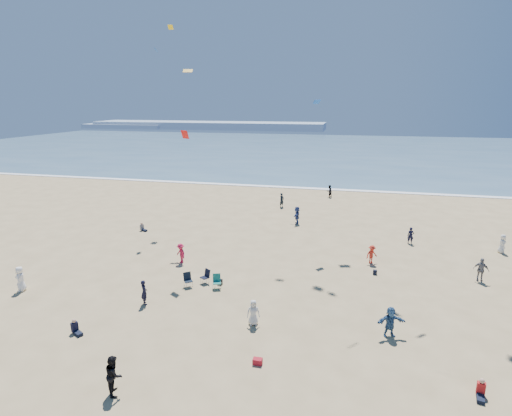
# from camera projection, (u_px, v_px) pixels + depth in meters

# --- Properties ---
(ground) EXTENTS (220.00, 220.00, 0.00)m
(ground) POSITION_uv_depth(u_px,v_px,m) (165.00, 409.00, 16.53)
(ground) COLOR tan
(ground) RESTS_ON ground
(ocean) EXTENTS (220.00, 100.00, 0.06)m
(ocean) POSITION_uv_depth(u_px,v_px,m) (324.00, 150.00, 105.85)
(ocean) COLOR #476B84
(ocean) RESTS_ON ground
(surf_line) EXTENTS (220.00, 1.20, 0.08)m
(surf_line) POSITION_uv_depth(u_px,v_px,m) (301.00, 188.00, 58.83)
(surf_line) COLOR white
(surf_line) RESTS_ON ground
(headland_far) EXTENTS (110.00, 20.00, 3.20)m
(headland_far) POSITION_uv_depth(u_px,v_px,m) (208.00, 125.00, 189.34)
(headland_far) COLOR #7A8EA8
(headland_far) RESTS_ON ground
(headland_near) EXTENTS (40.00, 14.00, 2.00)m
(headland_near) POSITION_uv_depth(u_px,v_px,m) (126.00, 126.00, 193.70)
(headland_near) COLOR #7A8EA8
(headland_near) RESTS_ON ground
(standing_flyers) EXTENTS (34.59, 49.96, 1.83)m
(standing_flyers) POSITION_uv_depth(u_px,v_px,m) (303.00, 259.00, 30.11)
(standing_flyers) COLOR #BF1B3E
(standing_flyers) RESTS_ON ground
(seated_group) EXTENTS (26.60, 28.00, 0.84)m
(seated_group) POSITION_uv_depth(u_px,v_px,m) (218.00, 351.00, 19.69)
(seated_group) COLOR white
(seated_group) RESTS_ON ground
(chair_cluster) EXTENTS (2.81, 1.64, 1.00)m
(chair_cluster) POSITION_uv_depth(u_px,v_px,m) (203.00, 280.00, 27.41)
(chair_cluster) COLOR black
(chair_cluster) RESTS_ON ground
(white_tote) EXTENTS (0.35, 0.20, 0.40)m
(white_tote) POSITION_uv_depth(u_px,v_px,m) (188.00, 277.00, 28.47)
(white_tote) COLOR silver
(white_tote) RESTS_ON ground
(black_backpack) EXTENTS (0.30, 0.22, 0.38)m
(black_backpack) POSITION_uv_depth(u_px,v_px,m) (220.00, 282.00, 27.76)
(black_backpack) COLOR black
(black_backpack) RESTS_ON ground
(cooler) EXTENTS (0.45, 0.30, 0.30)m
(cooler) POSITION_uv_depth(u_px,v_px,m) (258.00, 361.00, 19.33)
(cooler) COLOR #A51723
(cooler) RESTS_ON ground
(navy_bag) EXTENTS (0.28, 0.18, 0.34)m
(navy_bag) POSITION_uv_depth(u_px,v_px,m) (375.00, 272.00, 29.40)
(navy_bag) COLOR black
(navy_bag) RESTS_ON ground
(kites_aloft) EXTENTS (39.33, 45.24, 31.08)m
(kites_aloft) POSITION_uv_depth(u_px,v_px,m) (407.00, 54.00, 23.39)
(kites_aloft) COLOR silver
(kites_aloft) RESTS_ON ground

